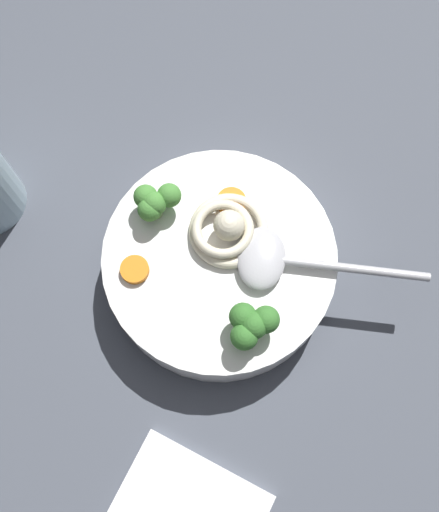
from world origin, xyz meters
The scene contains 8 objects.
table_slab centered at (0.00, 0.00, 1.42)cm, with size 133.43×133.43×2.85cm, color #474C56.
soup_bowl centered at (-0.76, -0.86, 5.56)cm, with size 21.60×21.60×5.25cm.
noodle_pile centered at (-2.91, -1.83, 9.11)cm, with size 8.08×7.92×3.25cm.
soup_spoon centered at (-3.72, 3.38, 8.90)cm, with size 12.62×16.06×1.60cm.
broccoli_floret_rear centered at (-0.45, -8.17, 10.26)cm, with size 4.36×3.75×3.45cm.
broccoli_floret_beside_noodles centered at (2.52, 5.71, 10.41)cm, with size 4.67×4.02×3.69cm.
carrot_slice_near_spoon centered at (5.36, -5.61, 8.45)cm, with size 2.60×2.60×0.70cm, color orange.
carrot_slice_left centered at (-5.38, -3.49, 8.43)cm, with size 2.78×2.78×0.67cm, color orange.
Camera 1 is at (11.96, 10.50, 60.75)cm, focal length 42.68 mm.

